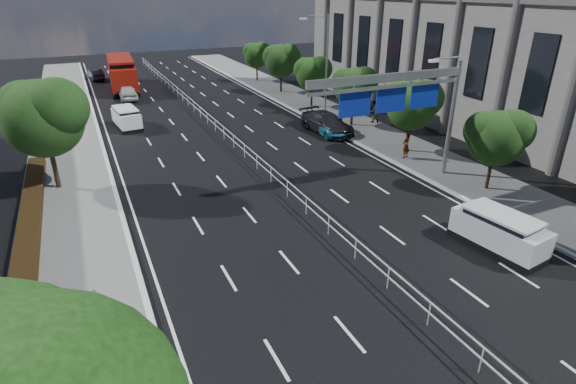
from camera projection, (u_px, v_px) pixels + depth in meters
ground at (413, 312)px, 16.86m from camera, size 160.00×160.00×0.00m
kerb_far at (572, 255)px, 20.29m from camera, size 0.25×140.00×0.15m
median_fence at (227, 135)px, 35.17m from camera, size 0.05×85.00×1.02m
hedge_near at (18, 324)px, 15.71m from camera, size 1.00×36.00×0.44m
toilet_sign at (83, 340)px, 11.42m from camera, size 1.62×0.18×4.34m
overhead_gantry at (404, 94)px, 25.39m from camera, size 10.24×0.38×7.45m
streetlight_far at (324, 59)px, 40.14m from camera, size 2.78×2.40×9.00m
civic_hall at (470, 44)px, 41.48m from camera, size 14.40×36.00×14.35m
near_tree_back at (43, 114)px, 25.15m from camera, size 4.84×4.51×6.69m
far_tree_c at (498, 135)px, 25.50m from camera, size 3.52×3.28×4.94m
far_tree_d at (412, 103)px, 31.57m from camera, size 3.85×3.59×5.34m
far_tree_e at (354, 85)px, 37.80m from camera, size 3.63×3.38×5.13m
far_tree_f at (313, 72)px, 44.00m from camera, size 3.52×3.28×5.02m
far_tree_g at (281, 59)px, 50.07m from camera, size 3.96×3.69×5.45m
far_tree_h at (257, 54)px, 56.38m from camera, size 3.41×3.18×4.91m
white_minivan at (126, 118)px, 38.52m from camera, size 2.15×4.16×1.74m
red_bus at (122, 72)px, 53.31m from camera, size 3.53×12.11×3.57m
near_car_silver at (127, 93)px, 48.21m from camera, size 1.83×4.43×1.50m
near_car_dark at (96, 74)px, 58.47m from camera, size 2.02×4.39×1.39m
silver_minivan at (499, 231)px, 20.64m from camera, size 2.37×4.46×1.77m
parked_car_teal at (330, 126)px, 36.90m from camera, size 2.15×4.62×1.28m
parked_car_dark at (327, 123)px, 37.22m from camera, size 2.94×5.86×1.63m
pedestrian_a at (406, 145)px, 31.20m from camera, size 0.78×0.63×1.85m
pedestrian_b at (374, 112)px, 39.53m from camera, size 1.12×1.01×1.91m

